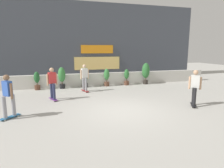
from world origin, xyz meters
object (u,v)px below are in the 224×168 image
at_px(potted_plant_2, 85,76).
at_px(potted_plant_5, 146,72).
at_px(potted_plant_0, 37,80).
at_px(skater_by_wall_left, 195,86).
at_px(skater_far_left, 52,82).
at_px(potted_plant_1, 62,76).
at_px(potted_plant_3, 107,77).
at_px(skater_mid_plaza, 85,77).
at_px(potted_plant_4, 127,77).
at_px(skater_by_wall_right, 8,95).

height_order(potted_plant_2, potted_plant_5, potted_plant_5).
bearing_deg(potted_plant_0, skater_by_wall_left, -38.65).
height_order(potted_plant_0, skater_far_left, skater_far_left).
bearing_deg(potted_plant_1, potted_plant_3, 0.00).
bearing_deg(potted_plant_1, potted_plant_0, 180.00).
distance_m(potted_plant_2, skater_mid_plaza, 1.44).
height_order(potted_plant_0, potted_plant_4, potted_plant_0).
bearing_deg(skater_mid_plaza, potted_plant_1, 133.18).
xyz_separation_m(potted_plant_0, potted_plant_1, (1.57, -0.00, 0.20)).
xyz_separation_m(skater_far_left, skater_by_wall_left, (6.30, -2.88, 0.00)).
xyz_separation_m(potted_plant_3, skater_far_left, (-3.63, -3.00, 0.26)).
bearing_deg(potted_plant_2, potted_plant_4, -0.00).
bearing_deg(potted_plant_0, skater_far_left, -70.87).
bearing_deg(potted_plant_0, potted_plant_1, -0.00).
xyz_separation_m(potted_plant_3, skater_by_wall_left, (2.68, -5.87, 0.26)).
xyz_separation_m(potted_plant_1, potted_plant_4, (4.60, -0.00, -0.21)).
bearing_deg(potted_plant_3, potted_plant_4, -0.00).
relative_size(potted_plant_0, potted_plant_3, 0.95).
distance_m(potted_plant_3, skater_by_wall_left, 6.46).
xyz_separation_m(potted_plant_0, skater_by_wall_right, (-0.50, -5.33, 0.32)).
distance_m(potted_plant_1, potted_plant_3, 3.10).
distance_m(potted_plant_1, skater_by_wall_right, 5.72).
bearing_deg(potted_plant_4, potted_plant_5, 0.00).
xyz_separation_m(skater_far_left, skater_by_wall_right, (-1.54, -2.33, 0.00)).
bearing_deg(skater_mid_plaza, potted_plant_3, 38.88).
relative_size(skater_by_wall_left, skater_mid_plaza, 1.00).
height_order(potted_plant_1, potted_plant_3, potted_plant_1).
distance_m(potted_plant_4, skater_by_wall_left, 6.00).
xyz_separation_m(potted_plant_2, potted_plant_5, (4.58, -0.00, 0.15)).
bearing_deg(skater_far_left, potted_plant_3, 39.57).
bearing_deg(potted_plant_2, potted_plant_1, 180.00).
height_order(potted_plant_0, potted_plant_2, potted_plant_2).
height_order(skater_far_left, skater_mid_plaza, same).
bearing_deg(skater_far_left, potted_plant_5, 24.21).
bearing_deg(potted_plant_5, skater_by_wall_left, -93.51).
distance_m(potted_plant_3, skater_far_left, 4.71).
relative_size(potted_plant_4, skater_by_wall_right, 0.69).
bearing_deg(skater_by_wall_left, potted_plant_2, 125.71).
bearing_deg(skater_by_wall_left, potted_plant_1, 134.51).
bearing_deg(potted_plant_4, skater_mid_plaza, -156.51).
relative_size(potted_plant_0, potted_plant_5, 0.74).
bearing_deg(potted_plant_3, skater_mid_plaza, -141.12).
xyz_separation_m(potted_plant_5, skater_mid_plaza, (-4.80, -1.42, -0.00)).
xyz_separation_m(potted_plant_1, skater_far_left, (-0.53, -3.00, 0.12)).
bearing_deg(skater_mid_plaza, skater_by_wall_left, -45.07).
height_order(potted_plant_2, skater_by_wall_left, skater_by_wall_left).
height_order(potted_plant_0, skater_by_wall_right, skater_by_wall_right).
bearing_deg(potted_plant_3, potted_plant_0, 180.00).
relative_size(skater_far_left, skater_mid_plaza, 1.00).
bearing_deg(potted_plant_4, potted_plant_2, 180.00).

